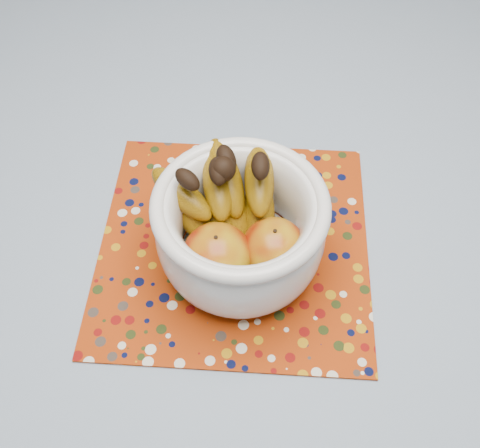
{
  "coord_description": "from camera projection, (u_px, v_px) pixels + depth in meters",
  "views": [
    {
      "loc": [
        -0.07,
        -0.51,
        1.43
      ],
      "look_at": [
        -0.03,
        -0.09,
        0.84
      ],
      "focal_mm": 42.0,
      "sensor_mm": 36.0,
      "label": 1
    }
  ],
  "objects": [
    {
      "name": "placemat",
      "position": [
        234.0,
        244.0,
        0.81
      ],
      "size": [
        0.44,
        0.44,
        0.0
      ],
      "primitive_type": "cube",
      "rotation": [
        0.0,
        0.0,
        -0.15
      ],
      "color": "#932C08",
      "rests_on": "tablecloth"
    },
    {
      "name": "tablecloth",
      "position": [
        254.0,
        209.0,
        0.85
      ],
      "size": [
        1.32,
        1.32,
        0.01
      ],
      "primitive_type": "cube",
      "color": "slate",
      "rests_on": "table"
    },
    {
      "name": "fruit_bowl",
      "position": [
        233.0,
        221.0,
        0.73
      ],
      "size": [
        0.26,
        0.24,
        0.17
      ],
      "color": "silver",
      "rests_on": "placemat"
    },
    {
      "name": "table",
      "position": [
        253.0,
        239.0,
        0.92
      ],
      "size": [
        1.2,
        1.2,
        0.75
      ],
      "color": "brown",
      "rests_on": "ground"
    }
  ]
}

